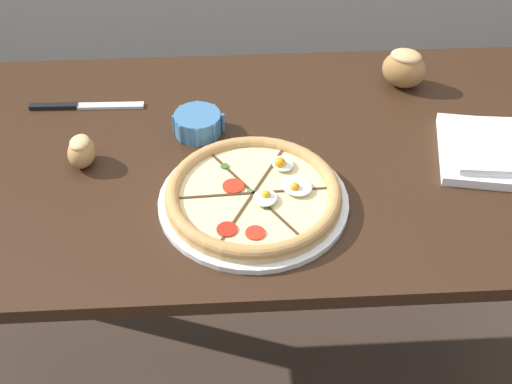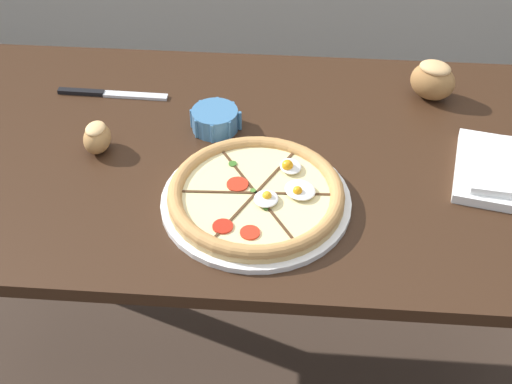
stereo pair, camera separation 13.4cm
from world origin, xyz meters
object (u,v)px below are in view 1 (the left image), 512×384
Objects in this scene: napkin_folded at (506,150)px; pizza at (256,196)px; dining_table at (228,192)px; bread_piece_near at (407,68)px; ramekin_bowl at (200,123)px; knife_main at (87,106)px; bread_piece_mid at (84,151)px.

pizza is at bearing -167.75° from napkin_folded.
bread_piece_near reaches higher than dining_table.
knife_main is at bearing 157.15° from ramekin_bowl.
ramekin_bowl is at bearing -161.97° from bread_piece_near.
napkin_folded is 0.32m from bread_piece_near.
ramekin_bowl is 0.25m from bread_piece_mid.
napkin_folded is (0.52, 0.11, -0.00)m from pizza.
dining_table is at bearing 175.99° from napkin_folded.
ramekin_bowl reaches higher than napkin_folded.
pizza is at bearing -133.56° from bread_piece_near.
bread_piece_near is 0.75m from bread_piece_mid.
ramekin_bowl is at bearing 169.21° from napkin_folded.
napkin_folded is at bearing -12.97° from knife_main.
ramekin_bowl is 1.37× the size of bread_piece_mid.
dining_table is 19.15× the size of bread_piece_mid.
knife_main is (-0.36, 0.34, -0.02)m from pizza.
bread_piece_near is (0.42, 0.23, 0.15)m from dining_table.
dining_table is 13.99× the size of ramekin_bowl.
bread_piece_near is (-0.15, 0.27, 0.03)m from napkin_folded.
ramekin_bowl is 0.42× the size of knife_main.
bread_piece_near is 0.73m from knife_main.
bread_piece_mid is (-0.86, 0.03, 0.02)m from napkin_folded.
knife_main is at bearing 165.59° from napkin_folded.
knife_main is at bearing 148.79° from dining_table.
dining_table is 0.32m from bread_piece_mid.
bread_piece_near reaches higher than bread_piece_mid.
bread_piece_near is at bearing 19.33° from bread_piece_mid.
napkin_folded is at bearing -60.99° from bread_piece_near.
napkin_folded is 0.91m from knife_main.
bread_piece_mid is at bearing 178.28° from napkin_folded.
bread_piece_near is at bearing 46.44° from pizza.
napkin_folded is (0.63, -0.12, -0.01)m from ramekin_bowl.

